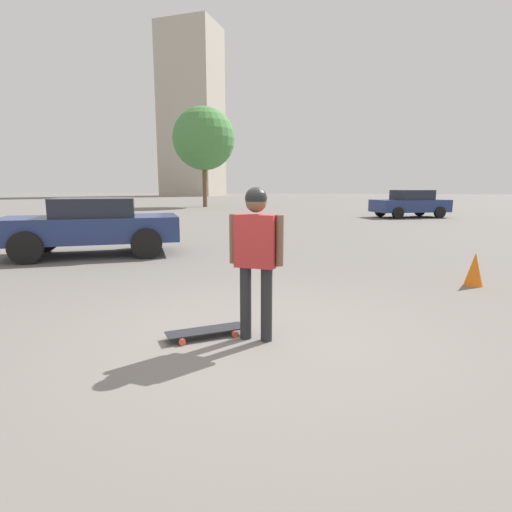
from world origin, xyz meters
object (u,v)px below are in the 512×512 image
Objects in this scene: car_parked_near at (93,225)px; traffic_cone at (474,269)px; car_parked_far at (410,204)px; person at (256,247)px; skateboard at (206,331)px.

car_parked_near is 7.72× the size of traffic_cone.
car_parked_far is (7.92, 15.72, 0.02)m from car_parked_near.
person reaches higher than skateboard.
traffic_cone is (0.22, -16.32, -0.48)m from car_parked_far.
car_parked_far is (2.49, 19.71, -0.24)m from person.
car_parked_far is at bearing -139.66° from skateboard.
person is at bearing 52.16° from car_parked_far.
person is 1.08m from skateboard.
car_parked_far is at bearing 83.83° from person.
traffic_cone reaches higher than skateboard.
skateboard is at bearing 105.94° from car_parked_near.
traffic_cone is at bearing 60.12° from car_parked_far.
person is 4.40m from traffic_cone.
person is at bearing 109.61° from car_parked_near.
skateboard is 20.06m from car_parked_far.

